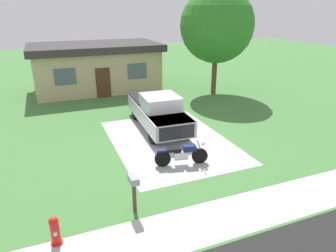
% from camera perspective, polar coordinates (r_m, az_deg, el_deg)
% --- Properties ---
extents(ground_plane, '(80.00, 80.00, 0.00)m').
position_cam_1_polar(ground_plane, '(14.87, 0.33, -2.77)').
color(ground_plane, '#457A3C').
extents(driveway_pad, '(5.33, 7.44, 0.01)m').
position_cam_1_polar(driveway_pad, '(14.87, 0.33, -2.76)').
color(driveway_pad, '#BABABA').
rests_on(driveway_pad, ground).
extents(sidewalk_strip, '(36.00, 1.80, 0.01)m').
position_cam_1_polar(sidewalk_strip, '(10.32, 13.53, -15.43)').
color(sidewalk_strip, beige).
rests_on(sidewalk_strip, ground).
extents(motorcycle, '(2.18, 0.83, 1.09)m').
position_cam_1_polar(motorcycle, '(12.52, 2.60, -5.27)').
color(motorcycle, black).
rests_on(motorcycle, ground).
extents(pickup_truck, '(2.25, 5.71, 1.90)m').
position_cam_1_polar(pickup_truck, '(16.19, -1.91, 2.90)').
color(pickup_truck, black).
rests_on(pickup_truck, ground).
extents(fire_hydrant, '(0.32, 0.40, 0.87)m').
position_cam_1_polar(fire_hydrant, '(9.26, -20.35, -17.86)').
color(fire_hydrant, red).
rests_on(fire_hydrant, ground).
extents(mailbox, '(0.26, 0.48, 1.26)m').
position_cam_1_polar(mailbox, '(9.63, -6.41, -10.77)').
color(mailbox, '#4C3823').
rests_on(mailbox, ground).
extents(shade_tree, '(5.13, 5.13, 7.45)m').
position_cam_1_polar(shade_tree, '(22.45, 9.11, 18.04)').
color(shade_tree, brown).
rests_on(shade_tree, ground).
extents(neighbor_house, '(9.60, 5.60, 3.50)m').
position_cam_1_polar(neighbor_house, '(24.62, -13.23, 10.79)').
color(neighbor_house, tan).
rests_on(neighbor_house, ground).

